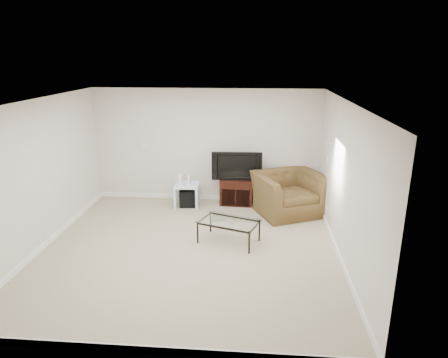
# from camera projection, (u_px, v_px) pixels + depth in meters

# --- Properties ---
(floor) EXTENTS (5.00, 5.00, 0.00)m
(floor) POSITION_uv_depth(u_px,v_px,m) (189.00, 249.00, 6.81)
(floor) COLOR tan
(floor) RESTS_ON ground
(ceiling) EXTENTS (5.00, 5.00, 0.00)m
(ceiling) POSITION_uv_depth(u_px,v_px,m) (185.00, 101.00, 6.06)
(ceiling) COLOR white
(ceiling) RESTS_ON ground
(wall_back) EXTENTS (5.00, 0.02, 2.50)m
(wall_back) POSITION_uv_depth(u_px,v_px,m) (206.00, 146.00, 8.81)
(wall_back) COLOR silver
(wall_back) RESTS_ON ground
(wall_left) EXTENTS (0.02, 5.00, 2.50)m
(wall_left) POSITION_uv_depth(u_px,v_px,m) (39.00, 176.00, 6.63)
(wall_left) COLOR silver
(wall_left) RESTS_ON ground
(wall_right) EXTENTS (0.02, 5.00, 2.50)m
(wall_right) POSITION_uv_depth(u_px,v_px,m) (345.00, 184.00, 6.24)
(wall_right) COLOR silver
(wall_right) RESTS_ON ground
(plate_back) EXTENTS (0.12, 0.02, 0.12)m
(plate_back) POSITION_uv_depth(u_px,v_px,m) (144.00, 145.00, 8.91)
(plate_back) COLOR white
(plate_back) RESTS_ON wall_back
(plate_right_switch) EXTENTS (0.02, 0.09, 0.13)m
(plate_right_switch) POSITION_uv_depth(u_px,v_px,m) (327.00, 158.00, 7.76)
(plate_right_switch) COLOR white
(plate_right_switch) RESTS_ON wall_right
(plate_right_outlet) EXTENTS (0.02, 0.08, 0.12)m
(plate_right_outlet) POSITION_uv_depth(u_px,v_px,m) (326.00, 209.00, 7.76)
(plate_right_outlet) COLOR white
(plate_right_outlet) RESTS_ON wall_right
(tv_stand) EXTENTS (0.73, 0.52, 0.59)m
(tv_stand) POSITION_uv_depth(u_px,v_px,m) (237.00, 191.00, 8.84)
(tv_stand) COLOR black
(tv_stand) RESTS_ON floor
(dvd_player) EXTENTS (0.42, 0.30, 0.06)m
(dvd_player) POSITION_uv_depth(u_px,v_px,m) (237.00, 183.00, 8.74)
(dvd_player) COLOR black
(dvd_player) RESTS_ON tv_stand
(television) EXTENTS (1.01, 0.23, 0.62)m
(television) POSITION_uv_depth(u_px,v_px,m) (237.00, 165.00, 8.63)
(television) COLOR black
(television) RESTS_ON tv_stand
(side_table) EXTENTS (0.55, 0.55, 0.50)m
(side_table) POSITION_uv_depth(u_px,v_px,m) (187.00, 195.00, 8.72)
(side_table) COLOR silver
(side_table) RESTS_ON floor
(subwoofer) EXTENTS (0.44, 0.44, 0.38)m
(subwoofer) POSITION_uv_depth(u_px,v_px,m) (188.00, 198.00, 8.76)
(subwoofer) COLOR black
(subwoofer) RESTS_ON floor
(game_console) EXTENTS (0.05, 0.17, 0.23)m
(game_console) POSITION_uv_depth(u_px,v_px,m) (180.00, 179.00, 8.59)
(game_console) COLOR white
(game_console) RESTS_ON side_table
(game_case) EXTENTS (0.06, 0.15, 0.20)m
(game_case) POSITION_uv_depth(u_px,v_px,m) (189.00, 180.00, 8.59)
(game_case) COLOR silver
(game_case) RESTS_ON side_table
(recliner) EXTENTS (1.55, 1.31, 1.15)m
(recliner) POSITION_uv_depth(u_px,v_px,m) (289.00, 187.00, 8.23)
(recliner) COLOR brown
(recliner) RESTS_ON floor
(coffee_table) EXTENTS (1.17, 0.90, 0.41)m
(coffee_table) POSITION_uv_depth(u_px,v_px,m) (229.00, 231.00, 7.02)
(coffee_table) COLOR black
(coffee_table) RESTS_ON floor
(remote) EXTENTS (0.17, 0.10, 0.02)m
(remote) POSITION_uv_depth(u_px,v_px,m) (230.00, 221.00, 6.92)
(remote) COLOR #B2B2B7
(remote) RESTS_ON coffee_table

